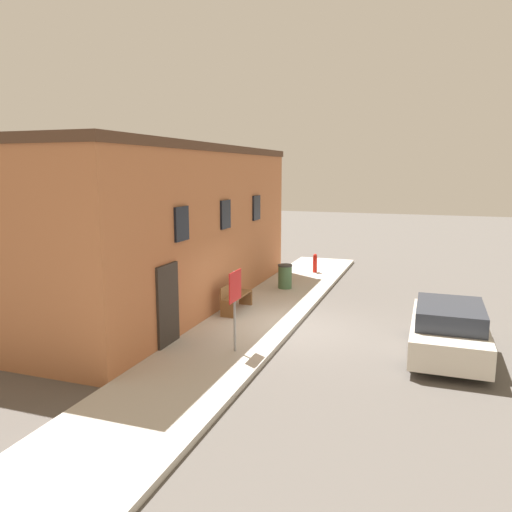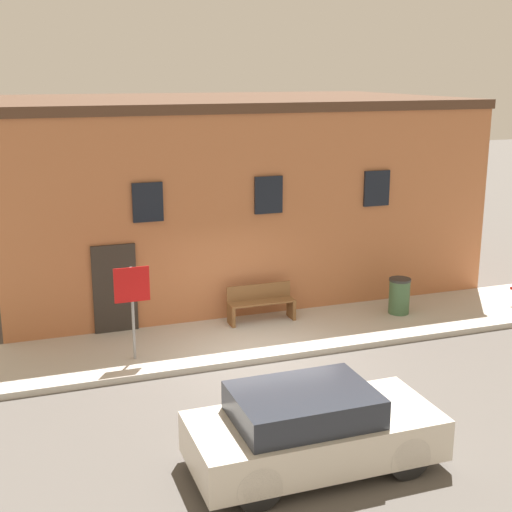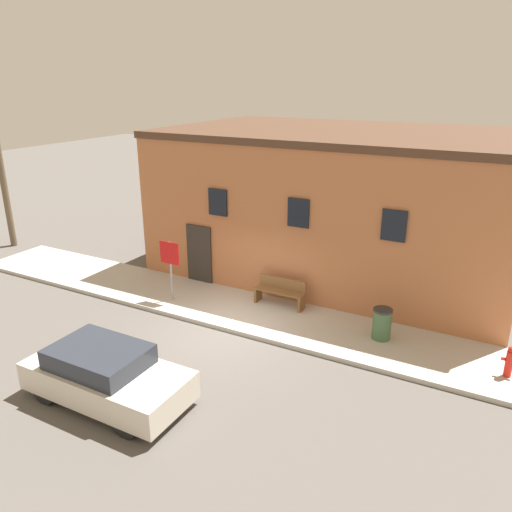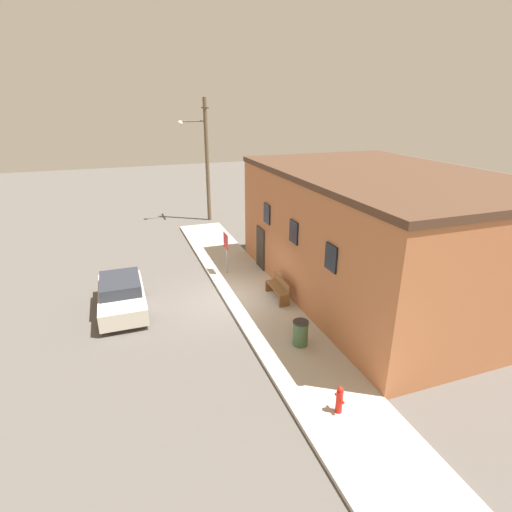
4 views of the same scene
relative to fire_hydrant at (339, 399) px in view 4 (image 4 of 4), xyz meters
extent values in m
plane|color=#56514C|center=(-7.43, -1.14, -0.54)|extent=(80.00, 80.00, 0.00)
cube|color=#BCB7AD|center=(-7.43, 0.19, -0.47)|extent=(22.01, 2.66, 0.14)
cube|color=#B26B42|center=(-6.31, 5.49, 1.98)|extent=(12.51, 7.95, 5.04)
cube|color=#4C3323|center=(-6.31, 5.49, 4.62)|extent=(12.61, 8.05, 0.24)
cube|color=black|center=(-9.23, 1.48, 2.58)|extent=(0.70, 0.08, 0.90)
cube|color=black|center=(-6.31, 1.48, 2.58)|extent=(0.70, 0.08, 0.90)
cube|color=black|center=(-3.40, 1.48, 2.58)|extent=(0.70, 0.08, 0.90)
cube|color=#2D2823|center=(-10.07, 1.48, 0.56)|extent=(1.00, 0.08, 2.20)
cylinder|color=red|center=(0.00, 0.00, -0.07)|extent=(0.18, 0.18, 0.68)
sphere|color=red|center=(0.00, 0.00, 0.32)|extent=(0.16, 0.16, 0.16)
cylinder|color=red|center=(-0.14, 0.00, 0.04)|extent=(0.10, 0.08, 0.08)
cylinder|color=red|center=(0.14, 0.00, 0.04)|extent=(0.10, 0.08, 0.08)
cylinder|color=gray|center=(-9.97, -0.28, 0.59)|extent=(0.06, 0.06, 2.00)
cube|color=red|center=(-9.97, -0.30, 1.22)|extent=(0.73, 0.02, 0.73)
cube|color=brown|center=(-7.44, 0.97, -0.17)|extent=(0.08, 0.44, 0.47)
cube|color=brown|center=(-5.90, 0.97, -0.17)|extent=(0.08, 0.44, 0.47)
cube|color=brown|center=(-6.67, 0.97, 0.09)|extent=(1.62, 0.44, 0.04)
cube|color=brown|center=(-6.67, 1.17, 0.29)|extent=(1.62, 0.04, 0.37)
cylinder|color=#426642|center=(-3.23, 0.40, 0.01)|extent=(0.51, 0.51, 0.84)
cylinder|color=#2D2D2D|center=(-3.23, 0.40, 0.46)|extent=(0.54, 0.54, 0.06)
cylinder|color=brown|center=(-19.86, 1.21, 3.54)|extent=(0.27, 0.27, 8.17)
cylinder|color=brown|center=(-19.86, 0.38, 6.16)|extent=(0.09, 1.66, 0.09)
sphere|color=silver|center=(-19.86, -0.45, 6.06)|extent=(0.32, 0.32, 0.32)
cube|color=brown|center=(-19.86, 1.21, 6.97)|extent=(1.80, 0.10, 0.10)
cylinder|color=black|center=(-6.85, -4.42, -0.19)|extent=(0.70, 0.20, 0.70)
cylinder|color=black|center=(-6.85, -5.96, -0.19)|extent=(0.70, 0.20, 0.70)
cylinder|color=black|center=(-9.26, -4.42, -0.19)|extent=(0.70, 0.20, 0.70)
cylinder|color=black|center=(-9.26, -5.96, -0.19)|extent=(0.70, 0.20, 0.70)
cube|color=beige|center=(-8.05, -5.19, -0.02)|extent=(3.89, 1.74, 0.66)
cube|color=#282D38|center=(-8.25, -5.19, 0.54)|extent=(2.14, 1.53, 0.46)
camera|label=1|loc=(-20.75, -4.65, 3.97)|focal=35.00mm
camera|label=2|loc=(-12.25, -14.28, 5.47)|focal=50.00mm
camera|label=3|loc=(-0.44, -12.18, 6.51)|focal=35.00mm
camera|label=4|loc=(7.22, -4.92, 7.36)|focal=28.00mm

